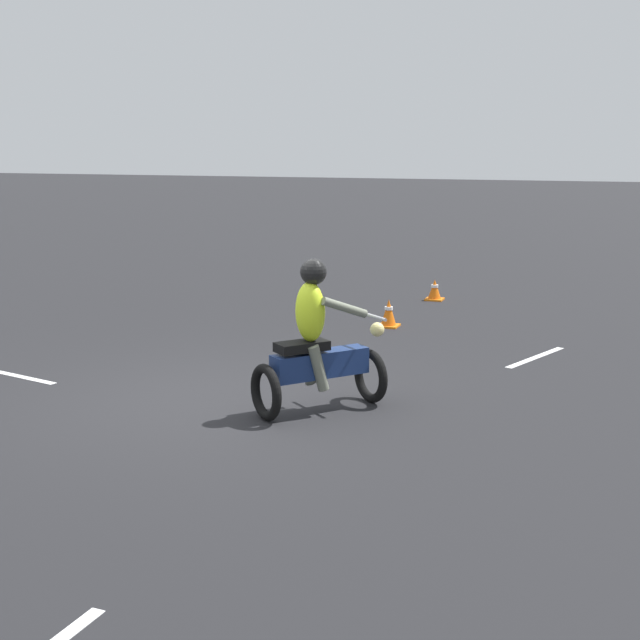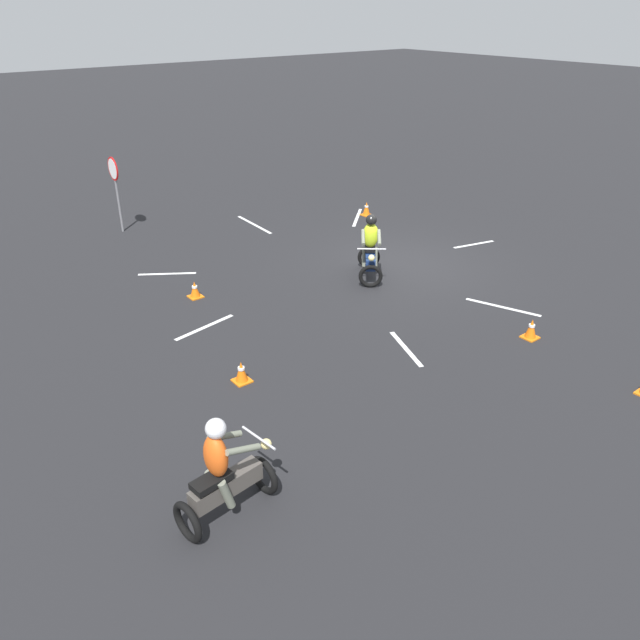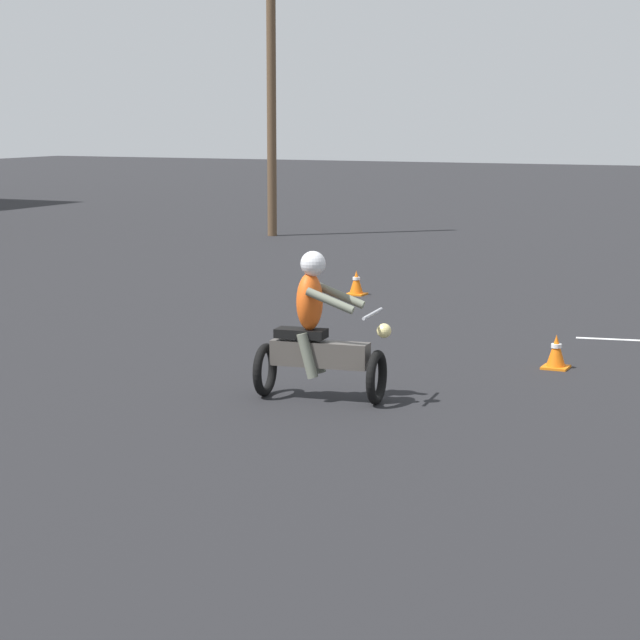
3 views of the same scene
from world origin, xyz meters
TOP-DOWN VIEW (x-y plane):
  - ground_plane at (0.00, 0.00)m, footprint 120.00×120.00m
  - motorcycle_rider_foreground at (-0.00, 1.27)m, footprint 1.46×1.36m
  - traffic_cone_near_right at (-4.58, 0.81)m, footprint 0.32×0.32m
  - traffic_cone_far_center at (-7.18, 0.97)m, footprint 0.32×0.32m
  - lane_stripe_w at (-3.28, 3.22)m, footprint 1.44×0.63m
  - lane_stripe_w_b at (-3.30, 0.04)m, footprint 1.70×0.71m
  - lane_stripe_s at (-0.13, -2.77)m, footprint 0.43×1.39m

SIDE VIEW (x-z plane):
  - ground_plane at x=0.00m, z-range 0.00..0.00m
  - lane_stripe_w at x=-3.28m, z-range 0.00..0.01m
  - lane_stripe_w_b at x=-3.30m, z-range 0.00..0.01m
  - lane_stripe_s at x=-0.13m, z-range 0.00..0.01m
  - traffic_cone_far_center at x=-7.18m, z-range -0.01..0.38m
  - traffic_cone_near_right at x=-4.58m, z-range -0.01..0.43m
  - motorcycle_rider_foreground at x=0.00m, z-range -0.10..1.56m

